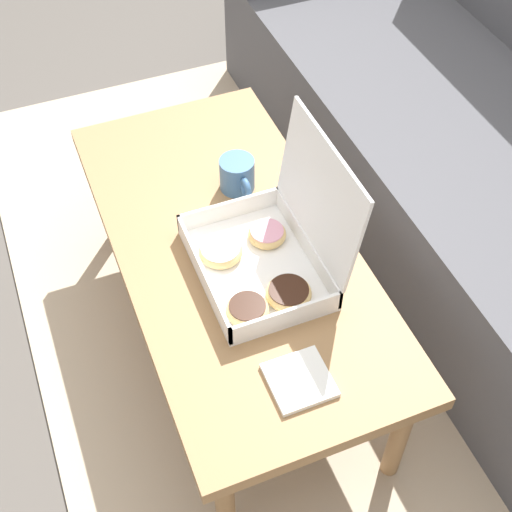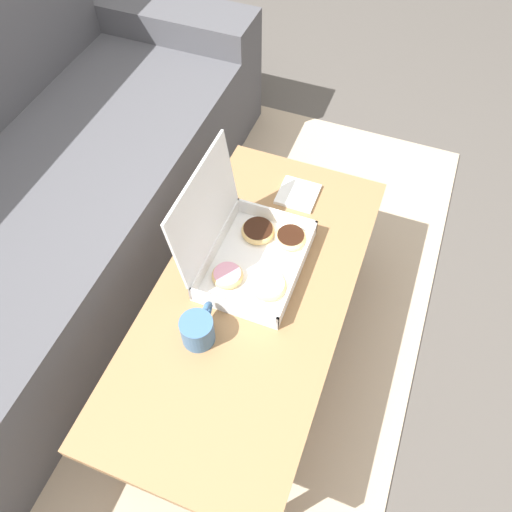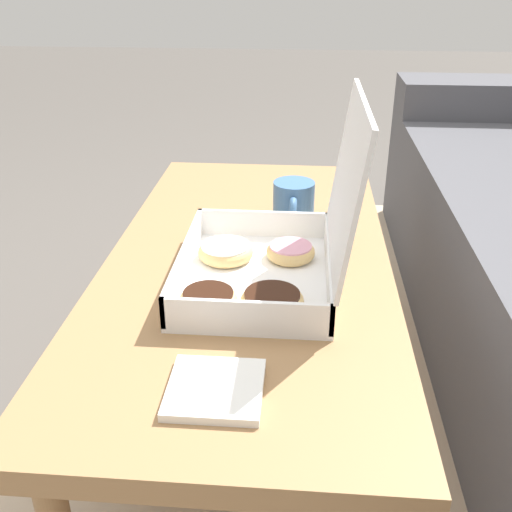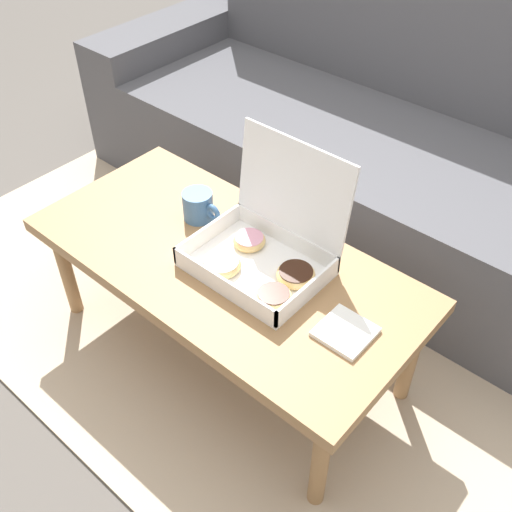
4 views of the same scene
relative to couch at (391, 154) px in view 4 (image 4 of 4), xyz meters
The scene contains 7 objects.
ground_plane 0.90m from the couch, 90.00° to the right, with size 12.00×12.00×0.00m, color #514C47.
area_rug 0.62m from the couch, 90.00° to the right, with size 2.61×1.88×0.01m, color tan.
couch is the anchor object (origin of this frame).
coffee_table 0.93m from the couch, 90.00° to the right, with size 1.16×0.55×0.41m.
pastry_box 0.90m from the couch, 82.65° to the right, with size 0.37×0.31×0.33m.
coffee_mug 0.88m from the couch, 101.88° to the right, with size 0.14×0.09×0.09m.
napkin_stack 1.03m from the couch, 65.75° to the right, with size 0.13×0.13×0.01m.
Camera 4 is at (0.89, -0.97, 1.55)m, focal length 42.00 mm.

